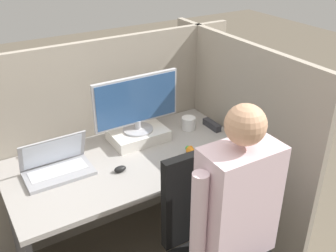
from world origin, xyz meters
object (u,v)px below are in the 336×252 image
(person, at_px, (245,229))
(paper_box, at_px, (138,135))
(monitor, at_px, (137,103))
(coffee_mug, at_px, (188,123))
(carrot_toy, at_px, (193,153))
(office_chair, at_px, (218,246))
(stapler, at_px, (212,125))
(laptop, at_px, (57,166))

(person, bearing_deg, paper_box, 91.16)
(monitor, height_order, coffee_mug, monitor)
(carrot_toy, relative_size, person, 0.09)
(monitor, height_order, carrot_toy, monitor)
(carrot_toy, height_order, coffee_mug, coffee_mug)
(monitor, relative_size, office_chair, 0.54)
(stapler, height_order, office_chair, office_chair)
(monitor, bearing_deg, paper_box, -90.00)
(paper_box, distance_m, stapler, 0.50)
(stapler, bearing_deg, person, -118.37)
(stapler, xyz_separation_m, office_chair, (-0.47, -0.70, -0.24))
(monitor, xyz_separation_m, coffee_mug, (0.35, -0.04, -0.21))
(carrot_toy, bearing_deg, paper_box, 118.50)
(laptop, relative_size, carrot_toy, 3.11)
(office_chair, bearing_deg, paper_box, 91.25)
(paper_box, distance_m, laptop, 0.55)
(paper_box, bearing_deg, coffee_mug, -6.73)
(carrot_toy, height_order, person, person)
(stapler, height_order, carrot_toy, carrot_toy)
(monitor, bearing_deg, office_chair, -88.76)
(person, relative_size, coffee_mug, 14.92)
(laptop, bearing_deg, monitor, 10.47)
(carrot_toy, bearing_deg, monitor, 118.30)
(monitor, height_order, office_chair, monitor)
(paper_box, relative_size, laptop, 0.95)
(paper_box, relative_size, office_chair, 0.34)
(office_chair, bearing_deg, coffee_mug, 66.78)
(monitor, height_order, laptop, monitor)
(carrot_toy, relative_size, office_chair, 0.11)
(office_chair, relative_size, coffee_mug, 11.16)
(person, bearing_deg, monitor, 91.15)
(paper_box, distance_m, office_chair, 0.85)
(carrot_toy, xyz_separation_m, office_chair, (-0.17, -0.47, -0.24))
(paper_box, height_order, laptop, laptop)
(laptop, relative_size, coffee_mug, 3.98)
(stapler, relative_size, coffee_mug, 1.68)
(laptop, bearing_deg, person, -57.52)
(carrot_toy, xyz_separation_m, coffee_mug, (0.17, 0.30, 0.02))
(coffee_mug, bearing_deg, office_chair, -113.22)
(paper_box, bearing_deg, office_chair, -88.75)
(coffee_mug, bearing_deg, paper_box, 173.27)
(stapler, bearing_deg, office_chair, -123.82)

